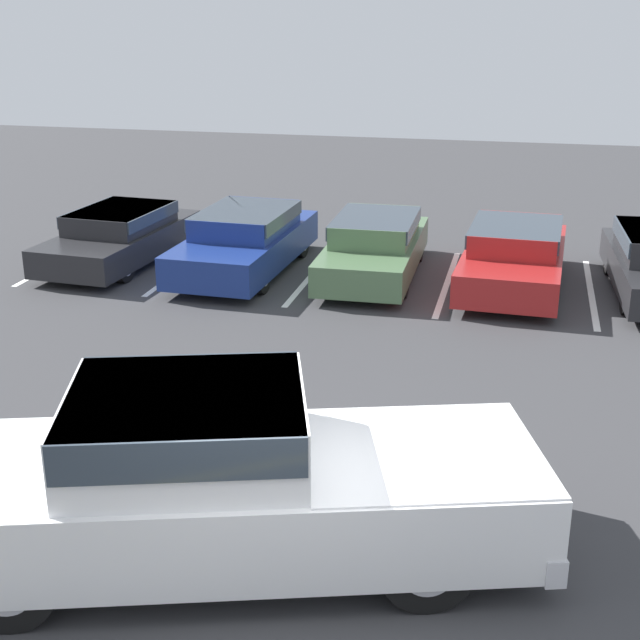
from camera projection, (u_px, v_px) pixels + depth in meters
The scene contains 12 objects.
ground_plane at pixel (281, 593), 8.39m from camera, with size 60.00×60.00×0.00m, color #38383A.
stall_stripe_a at pixel (69, 257), 19.48m from camera, with size 0.12×4.47×0.01m, color white.
stall_stripe_b at pixel (187, 265), 18.89m from camera, with size 0.12×4.47×0.01m, color white.
stall_stripe_c at pixel (313, 273), 18.29m from camera, with size 0.12×4.47×0.01m, color white.
stall_stripe_d at pixel (447, 282), 17.70m from camera, with size 0.12×4.47×0.01m, color white.
stall_stripe_e at pixel (591, 292), 17.10m from camera, with size 0.12×4.47×0.01m, color white.
pickup_truck at pixel (222, 478), 8.61m from camera, with size 6.55×3.86×1.82m.
parked_sedan_a at pixel (120, 234), 18.90m from camera, with size 2.08×4.46×1.16m.
parked_sedan_b at pixel (245, 239), 18.27m from camera, with size 1.99×4.68×1.28m.
parked_sedan_c at pixel (375, 245), 17.95m from camera, with size 1.78×4.50×1.21m.
parked_sedan_d at pixel (514, 254), 17.24m from camera, with size 2.03×4.51×1.22m.
wheel_stop_curb at pixel (212, 230), 21.47m from camera, with size 1.89×0.20×0.14m, color #B7B2A8.
Camera 1 is at (1.98, -6.77, 5.24)m, focal length 50.00 mm.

